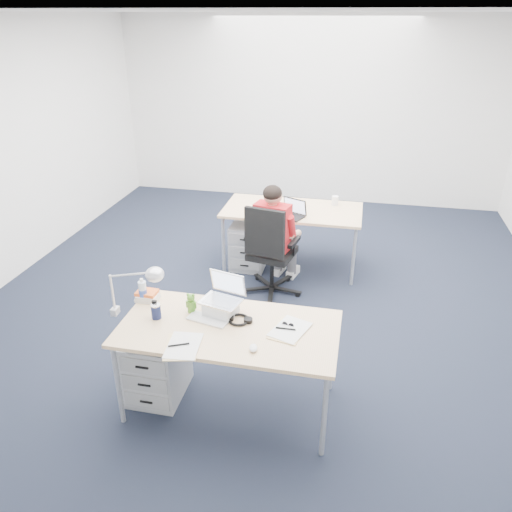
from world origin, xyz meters
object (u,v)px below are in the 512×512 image
at_px(dark_laptop, 290,208).
at_px(computer_mouse, 253,348).
at_px(bear_figurine, 191,303).
at_px(headphones, 239,319).
at_px(drawer_pedestal_near, 158,364).
at_px(book_stack, 147,296).
at_px(seated_person, 277,236).
at_px(far_cup, 335,201).
at_px(wireless_keyboard, 208,319).
at_px(desk_far, 292,213).
at_px(cordless_phone, 155,308).
at_px(sunglasses, 288,325).
at_px(desk_near, 229,332).
at_px(water_bottle, 143,290).
at_px(silver_laptop, 220,297).
at_px(drawer_pedestal_far, 249,244).
at_px(desk_lamp, 129,290).
at_px(office_chair, 271,268).
at_px(can_koozie, 156,311).

bearing_deg(dark_laptop, computer_mouse, -63.29).
bearing_deg(bear_figurine, headphones, -26.51).
relative_size(drawer_pedestal_near, book_stack, 3.18).
distance_m(seated_person, far_cup, 0.97).
relative_size(drawer_pedestal_near, wireless_keyboard, 1.77).
height_order(desk_far, dark_laptop, dark_laptop).
bearing_deg(drawer_pedestal_near, cordless_phone, 13.33).
bearing_deg(desk_far, wireless_keyboard, -96.37).
bearing_deg(book_stack, wireless_keyboard, -17.91).
relative_size(headphones, sunglasses, 2.30).
bearing_deg(desk_near, cordless_phone, 177.54).
distance_m(desk_near, water_bottle, 0.79).
height_order(water_bottle, dark_laptop, dark_laptop).
relative_size(desk_far, silver_laptop, 5.18).
xyz_separation_m(drawer_pedestal_far, desk_lamp, (-0.36, -2.41, 0.68)).
bearing_deg(seated_person, wireless_keyboard, -82.14).
xyz_separation_m(drawer_pedestal_near, silver_laptop, (0.50, 0.13, 0.61)).
bearing_deg(dark_laptop, cordless_phone, -83.35).
height_order(desk_far, silver_laptop, silver_laptop).
bearing_deg(office_chair, computer_mouse, -72.05).
height_order(book_stack, dark_laptop, dark_laptop).
distance_m(wireless_keyboard, bear_figurine, 0.19).
bearing_deg(cordless_phone, sunglasses, -1.93).
relative_size(drawer_pedestal_far, bear_figurine, 3.42).
xyz_separation_m(desk_near, headphones, (0.05, 0.09, 0.06)).
height_order(office_chair, water_bottle, office_chair).
xyz_separation_m(drawer_pedestal_near, cordless_phone, (0.02, 0.01, 0.52)).
distance_m(office_chair, sunglasses, 1.80).
bearing_deg(office_chair, desk_far, 91.45).
distance_m(drawer_pedestal_near, dark_laptop, 2.40).
distance_m(desk_far, headphones, 2.42).
bearing_deg(silver_laptop, can_koozie, -147.84).
relative_size(book_stack, cordless_phone, 1.29).
relative_size(can_koozie, dark_laptop, 0.42).
bearing_deg(computer_mouse, office_chair, 84.46).
bearing_deg(bear_figurine, desk_lamp, -179.34).
distance_m(desk_far, wireless_keyboard, 2.47).
relative_size(computer_mouse, cordless_phone, 0.67).
height_order(silver_laptop, headphones, silver_laptop).
height_order(drawer_pedestal_near, drawer_pedestal_far, same).
bearing_deg(wireless_keyboard, desk_far, 96.58).
bearing_deg(headphones, wireless_keyboard, -170.56).
distance_m(water_bottle, bear_figurine, 0.43).
height_order(desk_far, desk_lamp, desk_lamp).
xyz_separation_m(drawer_pedestal_far, headphones, (0.45, -2.31, 0.47)).
relative_size(office_chair, can_koozie, 8.78).
distance_m(drawer_pedestal_near, far_cup, 3.01).
height_order(seated_person, desk_lamp, seated_person).
height_order(water_bottle, sunglasses, water_bottle).
bearing_deg(silver_laptop, drawer_pedestal_far, 111.48).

